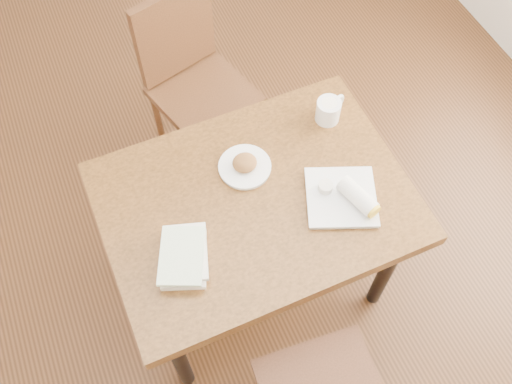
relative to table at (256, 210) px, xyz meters
name	(u,v)px	position (x,y,z in m)	size (l,w,h in m)	color
ground	(256,277)	(0.00, 0.00, -0.67)	(4.00, 5.00, 0.01)	#472814
room_walls	(256,12)	(0.00, 0.00, 0.97)	(4.02, 5.02, 2.80)	silver
table	(256,210)	(0.00, 0.00, 0.00)	(1.13, 0.83, 0.75)	brown
chair_far	(193,75)	(0.04, 0.85, -0.12)	(0.52, 0.52, 0.95)	#4E2C16
plate_scone	(245,165)	(0.02, 0.14, 0.11)	(0.20, 0.20, 0.06)	white
coffee_mug	(329,110)	(0.42, 0.23, 0.14)	(0.14, 0.10, 0.10)	white
plate_burrito	(346,197)	(0.30, -0.14, 0.11)	(0.33, 0.33, 0.09)	white
book_stack	(184,256)	(-0.32, -0.12, 0.12)	(0.23, 0.27, 0.06)	white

